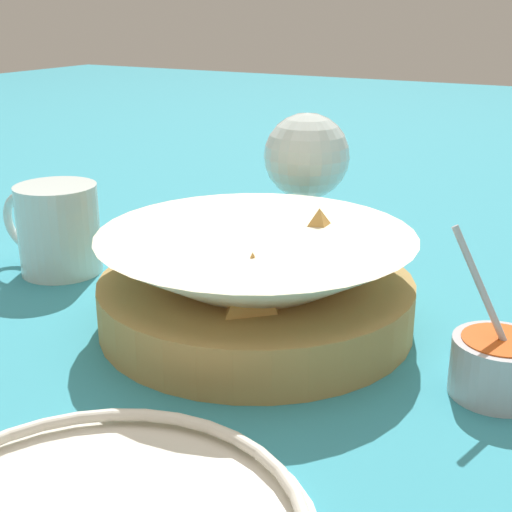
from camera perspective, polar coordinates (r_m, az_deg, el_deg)
ground_plane at (r=0.65m, az=0.98°, el=-4.08°), size 4.00×4.00×0.00m
food_basket at (r=0.60m, az=0.09°, el=-2.35°), size 0.26×0.26×0.10m
sauce_cup at (r=0.53m, az=18.79°, el=-8.15°), size 0.07×0.07×0.12m
wine_glass at (r=0.78m, az=4.07°, el=7.68°), size 0.09×0.09×0.15m
beer_mug at (r=0.75m, az=-15.56°, el=1.87°), size 0.12×0.08×0.09m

